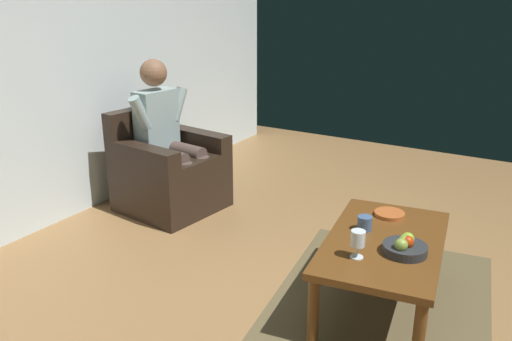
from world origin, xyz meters
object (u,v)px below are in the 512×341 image
Objects in this scene: armchair at (168,172)px; person_seated at (167,132)px; decorative_dish at (390,214)px; candle_jar at (365,223)px; wine_glass_near at (358,240)px; fruit_bowl at (405,247)px; coffee_table at (384,249)px.

person_seated is (0.00, 0.01, 0.36)m from armchair.
decorative_dish is 2.16× the size of candle_jar.
wine_glass_near reaches higher than fruit_bowl.
person_seated reaches higher than candle_jar.
coffee_table is 0.20m from fruit_bowl.
wine_glass_near is 0.62m from decorative_dish.
armchair is at bearing -90.00° from person_seated.
person_seated is 1.96m from decorative_dish.
armchair reaches higher than coffee_table.
coffee_table is at bearing 167.25° from wine_glass_near.
decorative_dish is at bearing -167.03° from coffee_table.
candle_jar is (0.28, -0.06, 0.03)m from decorative_dish.
fruit_bowl is at bearing 53.02° from coffee_table.
decorative_dish is at bearing 90.75° from armchair.
person_seated is at bearing -112.75° from wine_glass_near.
person_seated reaches higher than decorative_dish.
fruit_bowl is 1.27× the size of decorative_dish.
fruit_bowl is 0.33m from candle_jar.
wine_glass_near reaches higher than decorative_dish.
candle_jar is at bearing 82.42° from armchair.
fruit_bowl is at bearing 26.15° from decorative_dish.
decorative_dish is (-0.62, -0.01, -0.09)m from wine_glass_near.
candle_jar reaches higher than decorative_dish.
person_seated is 1.09× the size of coffee_table.
armchair reaches higher than fruit_bowl.
fruit_bowl reaches higher than candle_jar.
person_seated reaches higher than armchair.
wine_glass_near is 0.27m from fruit_bowl.
candle_jar is (-0.34, -0.08, -0.06)m from wine_glass_near.
person_seated is at bearing -106.68° from fruit_bowl.
armchair is 1.96m from decorative_dish.
person_seated is at bearing -104.38° from candle_jar.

